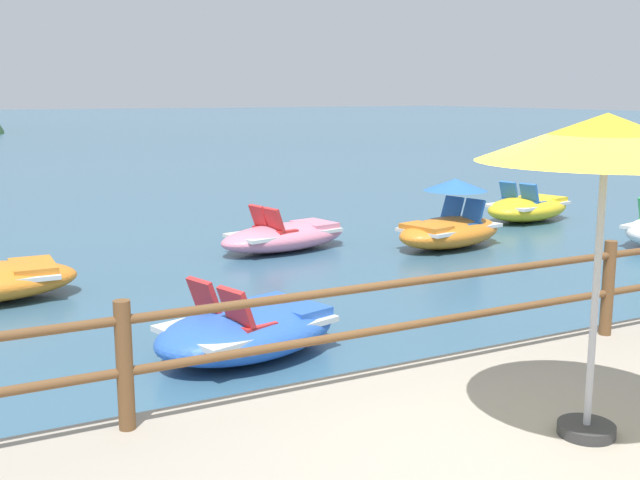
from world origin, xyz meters
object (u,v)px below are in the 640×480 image
object	(u,v)px
pedal_boat_6	(528,207)
pedal_boat_5	(285,236)
pedal_boat_0	(248,330)
pedal_boat_1	(450,225)
beach_umbrella	(606,143)

from	to	relation	value
pedal_boat_6	pedal_boat_5	bearing A→B (deg)	-175.47
pedal_boat_0	pedal_boat_1	bearing A→B (deg)	34.39
pedal_boat_0	pedal_boat_6	size ratio (longest dim) A/B	0.94
pedal_boat_1	beach_umbrella	bearing A→B (deg)	-120.83
pedal_boat_1	pedal_boat_6	size ratio (longest dim) A/B	1.00
pedal_boat_0	pedal_boat_5	xyz separation A→B (m)	(2.73, 4.91, -0.02)
beach_umbrella	pedal_boat_1	size ratio (longest dim) A/B	0.86
pedal_boat_0	beach_umbrella	bearing A→B (deg)	-74.91
beach_umbrella	pedal_boat_0	world-z (taller)	beach_umbrella
pedal_boat_0	pedal_boat_1	size ratio (longest dim) A/B	0.94
pedal_boat_0	pedal_boat_5	world-z (taller)	pedal_boat_0
pedal_boat_0	pedal_boat_1	world-z (taller)	pedal_boat_1
pedal_boat_0	pedal_boat_6	distance (m)	10.37
beach_umbrella	pedal_boat_0	bearing A→B (deg)	105.09
pedal_boat_0	pedal_boat_1	distance (m)	6.70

